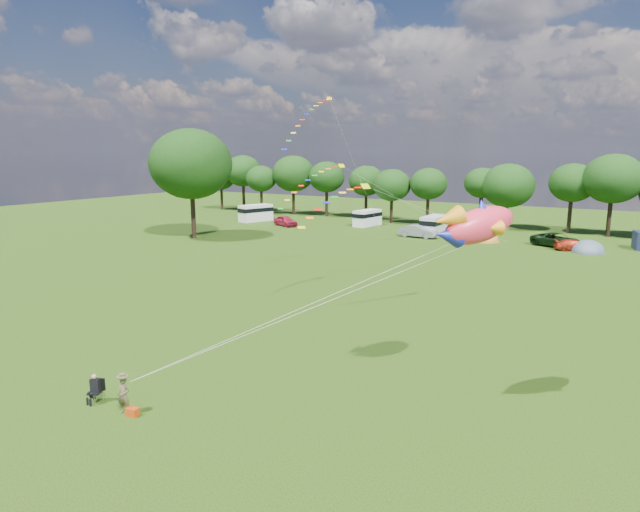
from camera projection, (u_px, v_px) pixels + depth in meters
The scene contains 19 objects.
ground_plane at pixel (242, 357), 27.81m from camera, with size 180.00×180.00×0.00m, color black.
tree_line at pixel (536, 184), 70.42m from camera, with size 102.98×10.98×10.27m.
big_tree at pixel (191, 164), 64.72m from camera, with size 10.00×10.00×13.28m.
car_a at pixel (285, 221), 76.66m from camera, with size 1.74×4.43×1.48m, color #AA1D37.
car_b at pixel (418, 231), 66.34m from camera, with size 1.67×4.46×1.57m, color gray.
car_c at pixel (574, 245), 57.47m from camera, with size 1.65×3.94×1.18m, color #AD2913.
car_d at pixel (557, 240), 59.77m from camera, with size 2.55×5.63×1.53m, color black.
campervan_a at pixel (256, 212), 81.75m from camera, with size 3.67×5.60×2.53m.
campervan_b at pixel (367, 217), 76.60m from camera, with size 2.71×4.96×2.31m.
campervan_c at pixel (434, 225), 68.16m from camera, with size 2.30×5.11×2.47m.
tent_orange at pixel (485, 241), 63.56m from camera, with size 3.28×3.59×2.56m.
tent_greyblue at pixel (588, 252), 56.75m from camera, with size 3.49×3.82×2.60m.
kite_flyer at pixel (124, 395), 21.63m from camera, with size 0.58×0.38×1.59m, color brown.
camp_chair at pixel (96, 385), 22.64m from camera, with size 0.68×0.70×1.28m.
kite_bag at pixel (133, 412), 21.55m from camera, with size 0.49×0.32×0.35m, color #B8380D.
fish_kite at pixel (474, 225), 21.27m from camera, with size 3.20×3.81×2.13m.
streamer_kite_a at pixel (310, 115), 57.83m from camera, with size 3.35×5.49×5.76m.
streamer_kite_b at pixel (316, 179), 45.50m from camera, with size 4.18×4.62×3.76m.
streamer_kite_c at pixel (340, 198), 36.11m from camera, with size 3.12×4.95×2.79m.
Camera 1 is at (16.87, -20.57, 10.49)m, focal length 30.00 mm.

